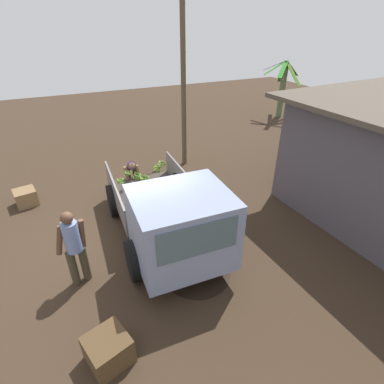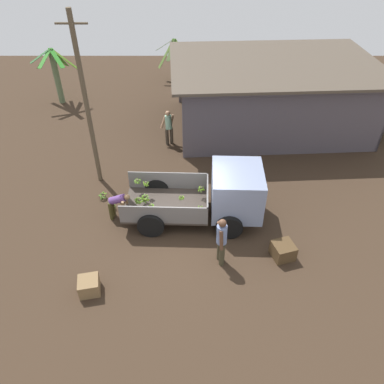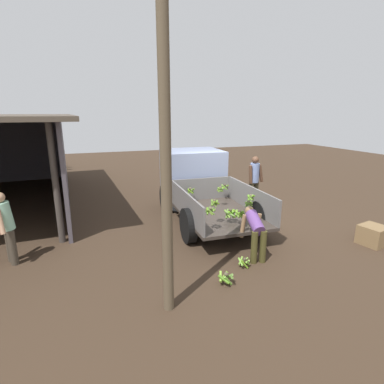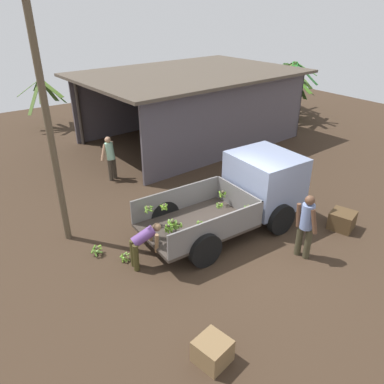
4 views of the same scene
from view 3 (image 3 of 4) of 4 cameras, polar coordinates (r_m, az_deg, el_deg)
ground at (r=9.41m, az=7.18°, el=-5.09°), size 36.00×36.00×0.00m
mud_patch_0 at (r=10.67m, az=-1.65°, el=-2.52°), size 1.47×1.47×0.01m
cargo_truck at (r=9.89m, az=0.81°, el=2.43°), size 4.79×2.36×1.97m
utility_pole at (r=4.40m, az=-5.27°, el=15.79°), size 1.02×0.17×6.40m
banana_palm_0 at (r=18.24m, az=-28.51°, el=7.07°), size 2.34×2.54×2.35m
banana_palm_1 at (r=19.60m, az=-31.82°, el=7.73°), size 2.21×2.52×2.65m
banana_palm_3 at (r=18.56m, az=-29.78°, el=8.34°), size 2.50×2.63×3.06m
banana_palm_4 at (r=18.72m, az=-31.51°, el=7.30°), size 2.84×2.40×2.56m
person_foreground_visitor at (r=10.63m, az=11.79°, el=2.49°), size 0.39×0.65×1.75m
person_worker_loading at (r=6.85m, az=11.93°, el=-7.00°), size 0.81×0.54×1.10m
person_bystander_near_shed at (r=7.50m, az=-31.97°, el=-5.31°), size 0.66×0.49×1.62m
banana_bunch_on_ground_0 at (r=5.99m, az=6.49°, el=-15.84°), size 0.34×0.33×0.25m
banana_bunch_on_ground_1 at (r=6.63m, az=9.91°, el=-12.93°), size 0.29×0.29×0.22m
wooden_crate_0 at (r=8.79m, az=31.22°, el=-7.04°), size 0.68×0.68×0.48m
wooden_crate_1 at (r=12.40m, az=6.07°, el=1.11°), size 0.80×0.80×0.52m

